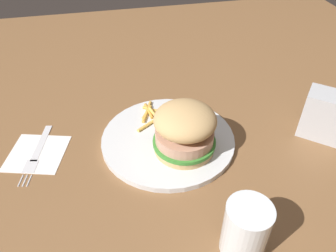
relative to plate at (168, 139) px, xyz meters
name	(u,v)px	position (x,y,z in m)	size (l,w,h in m)	color
ground_plane	(181,144)	(-0.01, -0.02, -0.01)	(1.60, 1.60, 0.00)	brown
plate	(168,139)	(0.00, 0.00, 0.00)	(0.28, 0.28, 0.01)	silver
sandwich	(182,130)	(-0.04, -0.02, 0.06)	(0.12, 0.12, 0.10)	tan
fries_pile	(156,115)	(0.07, 0.01, 0.01)	(0.11, 0.10, 0.01)	gold
napkin	(37,153)	(0.02, 0.27, -0.01)	(0.11, 0.11, 0.00)	white
fork	(36,153)	(0.02, 0.27, 0.00)	(0.17, 0.05, 0.00)	silver
drink_glass	(245,232)	(-0.26, -0.06, 0.03)	(0.07, 0.07, 0.10)	silver
napkin_dispenser	(326,116)	(-0.05, -0.32, 0.04)	(0.09, 0.06, 0.10)	#B7BABF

